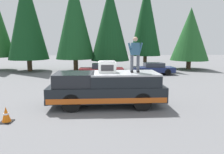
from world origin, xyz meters
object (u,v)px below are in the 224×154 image
compressor_unit (107,67)px  parked_car_maroon (102,70)px  person_on_truck_bed (135,54)px  traffic_cone (6,115)px  pickup_truck (107,88)px  parked_car_navy (153,69)px

compressor_unit → parked_car_maroon: 9.86m
compressor_unit → person_on_truck_bed: size_ratio=0.50×
compressor_unit → traffic_cone: size_ratio=1.35×
pickup_truck → parked_car_maroon: bearing=0.7°
parked_car_maroon → parked_car_navy: bearing=-82.3°
compressor_unit → person_on_truck_bed: (-0.01, -1.34, 0.62)m
compressor_unit → parked_car_maroon: (9.77, 0.14, -1.35)m
person_on_truck_bed → parked_car_navy: 11.24m
person_on_truck_bed → parked_car_maroon: bearing=8.6°
compressor_unit → parked_car_navy: 11.65m
person_on_truck_bed → traffic_cone: (-1.96, 5.34, -2.26)m
person_on_truck_bed → traffic_cone: 6.12m
pickup_truck → parked_car_maroon: 9.76m
parked_car_navy → parked_car_maroon: bearing=97.7°
compressor_unit → pickup_truck: bearing=59.6°
parked_car_navy → compressor_unit: bearing=154.7°
parked_car_navy → traffic_cone: parked_car_navy is taller
pickup_truck → parked_car_navy: size_ratio=1.35×
pickup_truck → compressor_unit: compressor_unit is taller
person_on_truck_bed → parked_car_navy: (10.46, -3.61, -1.97)m
parked_car_navy → traffic_cone: (-12.42, 8.95, -0.29)m
pickup_truck → parked_car_maroon: pickup_truck is taller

